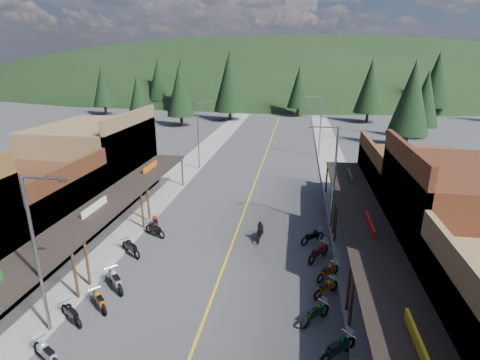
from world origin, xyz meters
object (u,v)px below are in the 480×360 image
at_px(pine_5, 436,79).
at_px(pedestrian_east_b, 341,206).
at_px(shop_west_2, 27,213).
at_px(pine_9, 425,99).
at_px(streetlight_1, 199,132).
at_px(bike_east_5, 338,347).
at_px(pine_7, 159,79).
at_px(shop_east_3, 413,188).
at_px(bike_west_10, 155,222).
at_px(pine_3, 299,87).
at_px(bike_west_8, 131,247).
at_px(bike_east_6, 315,312).
at_px(shop_east_2, 464,227).
at_px(pine_8, 138,100).
at_px(bike_west_6, 99,299).
at_px(shop_west_3, 97,162).
at_px(streetlight_3, 319,124).
at_px(pine_0, 103,86).
at_px(pine_4, 370,86).
at_px(pine_2, 230,81).
at_px(bike_east_7, 326,287).
at_px(bike_west_7, 115,279).
at_px(streetlight_2, 333,173).
at_px(pine_11, 412,98).
at_px(streetlight_0, 38,250).
at_px(bike_east_10, 313,236).
at_px(pine_1, 181,81).
at_px(bike_west_9, 155,229).
at_px(rider_on_bike, 260,232).
at_px(bike_east_9, 318,251).
at_px(bike_west_5, 71,312).
at_px(bike_east_8, 328,271).
at_px(bike_west_4, 46,352).
at_px(pedestrian_east_a, 379,325).

relative_size(pine_5, pedestrian_east_b, 8.80).
relative_size(shop_west_2, pine_9, 1.01).
relative_size(streetlight_1, bike_east_5, 3.56).
distance_m(pine_7, pine_9, 64.01).
relative_size(shop_east_3, bike_west_10, 4.70).
relative_size(pine_3, pine_5, 0.79).
height_order(bike_west_8, bike_east_6, bike_west_8).
height_order(pine_5, bike_east_6, pine_5).
relative_size(shop_east_2, pine_8, 1.09).
xyz_separation_m(pine_7, bike_east_6, (37.54, -79.27, -6.66)).
bearing_deg(bike_west_6, shop_west_3, 71.29).
xyz_separation_m(streetlight_3, pine_0, (-46.95, 32.00, 2.02)).
distance_m(pine_4, bike_east_6, 64.83).
bearing_deg(pine_4, shop_east_2, -94.14).
height_order(pine_2, bike_east_7, pine_2).
xyz_separation_m(shop_west_3, pine_0, (-26.22, 50.70, 2.96)).
xyz_separation_m(shop_west_3, bike_west_7, (8.15, -13.45, -2.86)).
bearing_deg(bike_east_6, pine_7, 157.82).
relative_size(pine_0, pine_4, 0.88).
distance_m(streetlight_2, pine_11, 32.83).
bearing_deg(pine_0, streetlight_0, -64.08).
bearing_deg(shop_west_3, streetlight_3, 42.04).
bearing_deg(streetlight_3, shop_west_3, -137.96).
height_order(pine_7, bike_east_10, pine_7).
height_order(pine_11, bike_east_10, pine_11).
bearing_deg(pine_11, pine_9, 60.26).
height_order(bike_west_7, pedestrian_east_b, pedestrian_east_b).
bearing_deg(pine_0, bike_east_5, -55.51).
xyz_separation_m(shop_west_3, pine_7, (-18.22, 64.70, 3.72)).
bearing_deg(bike_west_6, pine_1, 57.13).
bearing_deg(streetlight_3, bike_west_9, -116.78).
distance_m(streetlight_1, bike_east_5, 30.91).
bearing_deg(bike_west_9, pine_0, 59.93).
relative_size(bike_west_8, pedestrian_east_b, 1.38).
distance_m(pine_7, rider_on_bike, 78.74).
xyz_separation_m(streetlight_1, bike_east_5, (13.39, -27.60, -3.82)).
height_order(shop_west_2, bike_east_9, shop_west_2).
relative_size(pine_1, bike_west_5, 6.28).
distance_m(pine_2, bike_west_7, 60.75).
bearing_deg(bike_east_8, streetlight_2, 126.52).
bearing_deg(bike_west_4, bike_west_7, 24.58).
bearing_deg(pine_1, pine_2, -40.60).
bearing_deg(pine_9, pine_7, 151.03).
relative_size(shop_east_3, bike_west_8, 4.99).
height_order(pine_1, pine_3, pine_1).
bearing_deg(streetlight_0, bike_west_9, 84.19).
bearing_deg(bike_west_6, streetlight_1, 46.06).
bearing_deg(rider_on_bike, pine_1, 117.06).
bearing_deg(streetlight_1, pine_5, 50.68).
bearing_deg(pine_8, pedestrian_east_a, -55.49).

